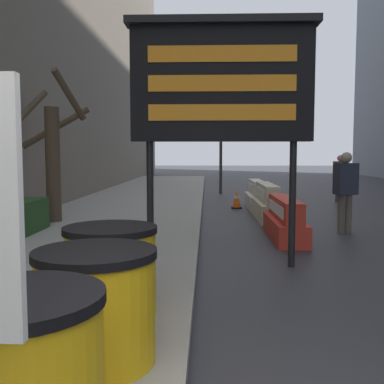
# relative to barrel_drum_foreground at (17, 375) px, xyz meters

# --- Properties ---
(bare_tree) EXTENTS (1.72, 1.80, 3.22)m
(bare_tree) POSITION_rel_barrel_drum_foreground_xyz_m (-2.48, 7.67, 1.15)
(bare_tree) COLOR #4C3D2D
(bare_tree) RESTS_ON sidewalk_left
(barrel_drum_foreground) EXTENTS (0.87, 0.87, 0.81)m
(barrel_drum_foreground) POSITION_rel_barrel_drum_foreground_xyz_m (0.00, 0.00, 0.00)
(barrel_drum_foreground) COLOR yellow
(barrel_drum_foreground) RESTS_ON sidewalk_left
(barrel_drum_middle) EXTENTS (0.87, 0.87, 0.81)m
(barrel_drum_middle) POSITION_rel_barrel_drum_foreground_xyz_m (0.14, 1.00, 0.00)
(barrel_drum_middle) COLOR yellow
(barrel_drum_middle) RESTS_ON sidewalk_left
(barrel_drum_back) EXTENTS (0.87, 0.87, 0.81)m
(barrel_drum_back) POSITION_rel_barrel_drum_foreground_xyz_m (0.03, 1.99, 0.00)
(barrel_drum_back) COLOR yellow
(barrel_drum_back) RESTS_ON sidewalk_left
(message_board) EXTENTS (2.68, 0.36, 3.50)m
(message_board) POSITION_rel_barrel_drum_foreground_xyz_m (1.13, 4.36, 2.06)
(message_board) COLOR black
(message_board) RESTS_ON ground_plane
(jersey_barrier_red_striped) EXTENTS (0.56, 2.11, 0.79)m
(jersey_barrier_red_striped) POSITION_rel_barrel_drum_foreground_xyz_m (2.42, 6.51, -0.22)
(jersey_barrier_red_striped) COLOR red
(jersey_barrier_red_striped) RESTS_ON ground_plane
(jersey_barrier_cream) EXTENTS (0.53, 2.17, 0.88)m
(jersey_barrier_cream) POSITION_rel_barrel_drum_foreground_xyz_m (2.42, 9.09, -0.17)
(jersey_barrier_cream) COLOR beige
(jersey_barrier_cream) RESTS_ON ground_plane
(jersey_barrier_white) EXTENTS (0.56, 1.95, 0.83)m
(jersey_barrier_white) POSITION_rel_barrel_drum_foreground_xyz_m (2.42, 11.41, -0.20)
(jersey_barrier_white) COLOR silver
(jersey_barrier_white) RESTS_ON ground_plane
(traffic_cone_near) EXTENTS (0.32, 0.32, 0.57)m
(traffic_cone_near) POSITION_rel_barrel_drum_foreground_xyz_m (1.82, 11.32, -0.29)
(traffic_cone_near) COLOR black
(traffic_cone_near) RESTS_ON ground_plane
(traffic_light_near_curb) EXTENTS (0.28, 0.45, 4.29)m
(traffic_light_near_curb) POSITION_rel_barrel_drum_foreground_xyz_m (1.49, 16.27, 2.54)
(traffic_light_near_curb) COLOR #2D2D30
(traffic_light_near_curb) RESTS_ON ground_plane
(pedestrian_worker) EXTENTS (0.42, 0.26, 1.59)m
(pedestrian_worker) POSITION_rel_barrel_drum_foreground_xyz_m (5.40, 13.16, 0.37)
(pedestrian_worker) COLOR #333338
(pedestrian_worker) RESTS_ON ground_plane
(pedestrian_passerby) EXTENTS (0.49, 0.38, 1.66)m
(pedestrian_passerby) POSITION_rel_barrel_drum_foreground_xyz_m (3.75, 7.13, 0.42)
(pedestrian_passerby) COLOR #514C42
(pedestrian_passerby) RESTS_ON ground_plane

